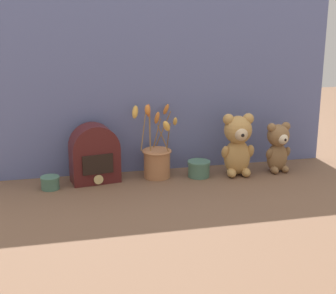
# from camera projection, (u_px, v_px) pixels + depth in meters

# --- Properties ---
(ground_plane) EXTENTS (4.00, 4.00, 0.00)m
(ground_plane) POSITION_uv_depth(u_px,v_px,m) (169.00, 181.00, 2.12)
(ground_plane) COLOR brown
(backdrop_wall) EXTENTS (1.50, 0.02, 0.74)m
(backdrop_wall) POSITION_uv_depth(u_px,v_px,m) (160.00, 86.00, 2.18)
(backdrop_wall) COLOR slate
(backdrop_wall) RESTS_ON ground
(teddy_bear_large) EXTENTS (0.14, 0.14, 0.27)m
(teddy_bear_large) POSITION_uv_depth(u_px,v_px,m) (238.00, 143.00, 2.17)
(teddy_bear_large) COLOR tan
(teddy_bear_large) RESTS_ON ground
(teddy_bear_medium) EXTENTS (0.12, 0.11, 0.22)m
(teddy_bear_medium) POSITION_uv_depth(u_px,v_px,m) (278.00, 146.00, 2.22)
(teddy_bear_medium) COLOR olive
(teddy_bear_medium) RESTS_ON ground
(flower_vase) EXTENTS (0.19, 0.18, 0.32)m
(flower_vase) POSITION_uv_depth(u_px,v_px,m) (157.00, 158.00, 2.15)
(flower_vase) COLOR #AD7047
(flower_vase) RESTS_ON ground
(vintage_radio) EXTENTS (0.21, 0.13, 0.24)m
(vintage_radio) POSITION_uv_depth(u_px,v_px,m) (95.00, 155.00, 2.09)
(vintage_radio) COLOR #4C1919
(vintage_radio) RESTS_ON ground
(decorative_tin_tall) EXTENTS (0.08, 0.08, 0.05)m
(decorative_tin_tall) POSITION_uv_depth(u_px,v_px,m) (50.00, 183.00, 2.03)
(decorative_tin_tall) COLOR #47705B
(decorative_tin_tall) RESTS_ON ground
(decorative_tin_short) EXTENTS (0.10, 0.10, 0.07)m
(decorative_tin_short) POSITION_uv_depth(u_px,v_px,m) (199.00, 169.00, 2.17)
(decorative_tin_short) COLOR #47705B
(decorative_tin_short) RESTS_ON ground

